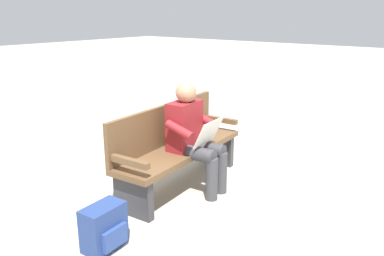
# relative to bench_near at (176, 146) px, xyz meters

# --- Properties ---
(ground_plane) EXTENTS (40.00, 40.00, 0.00)m
(ground_plane) POSITION_rel_bench_near_xyz_m (-0.01, 0.07, -0.46)
(ground_plane) COLOR #B7AD99
(bench_near) EXTENTS (1.83, 0.63, 0.90)m
(bench_near) POSITION_rel_bench_near_xyz_m (0.00, 0.00, 0.00)
(bench_near) COLOR brown
(bench_near) RESTS_ON ground
(person_seated) EXTENTS (0.59, 0.60, 1.18)m
(person_seated) POSITION_rel_bench_near_xyz_m (-0.01, 0.23, 0.17)
(person_seated) COLOR maroon
(person_seated) RESTS_ON ground
(backpack) EXTENTS (0.37, 0.27, 0.37)m
(backpack) POSITION_rel_bench_near_xyz_m (1.31, 0.34, -0.28)
(backpack) COLOR navy
(backpack) RESTS_ON ground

